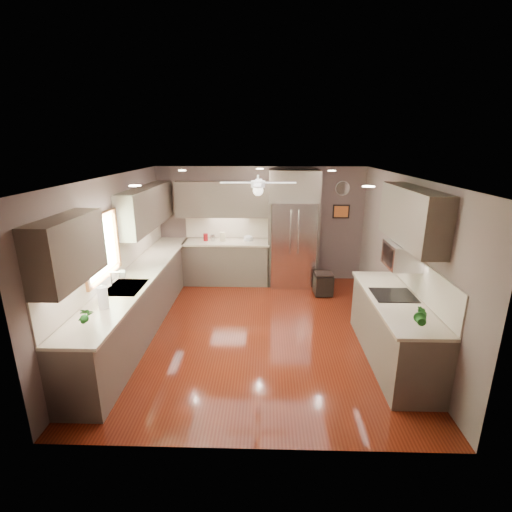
{
  "coord_description": "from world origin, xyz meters",
  "views": [
    {
      "loc": [
        0.13,
        -5.52,
        2.97
      ],
      "look_at": [
        -0.04,
        0.6,
        1.1
      ],
      "focal_mm": 26.0,
      "sensor_mm": 36.0,
      "label": 1
    }
  ],
  "objects_px": {
    "bowl": "(248,240)",
    "stool": "(323,284)",
    "potted_plant_right": "(422,317)",
    "refrigerator": "(293,231)",
    "canister_a": "(206,237)",
    "microwave": "(402,255)",
    "canister_b": "(213,238)",
    "paper_towel": "(103,298)",
    "potted_plant_left": "(84,316)",
    "canister_c": "(223,237)",
    "soap_bottle": "(123,274)"
  },
  "relations": [
    {
      "from": "potted_plant_left",
      "to": "microwave",
      "type": "relative_size",
      "value": 0.56
    },
    {
      "from": "potted_plant_right",
      "to": "stool",
      "type": "xyz_separation_m",
      "value": [
        -0.61,
        3.19,
        -0.86
      ]
    },
    {
      "from": "refrigerator",
      "to": "canister_b",
      "type": "bearing_deg",
      "value": 178.35
    },
    {
      "from": "potted_plant_left",
      "to": "paper_towel",
      "type": "height_order",
      "value": "paper_towel"
    },
    {
      "from": "potted_plant_left",
      "to": "potted_plant_right",
      "type": "xyz_separation_m",
      "value": [
        3.83,
        0.08,
        0.0
      ]
    },
    {
      "from": "bowl",
      "to": "paper_towel",
      "type": "xyz_separation_m",
      "value": [
        -1.69,
        -3.43,
        0.12
      ]
    },
    {
      "from": "canister_c",
      "to": "bowl",
      "type": "relative_size",
      "value": 0.97
    },
    {
      "from": "canister_a",
      "to": "bowl",
      "type": "distance_m",
      "value": 0.92
    },
    {
      "from": "bowl",
      "to": "microwave",
      "type": "relative_size",
      "value": 0.37
    },
    {
      "from": "potted_plant_left",
      "to": "potted_plant_right",
      "type": "bearing_deg",
      "value": 1.18
    },
    {
      "from": "bowl",
      "to": "stool",
      "type": "xyz_separation_m",
      "value": [
        1.55,
        -0.7,
        -0.73
      ]
    },
    {
      "from": "microwave",
      "to": "stool",
      "type": "height_order",
      "value": "microwave"
    },
    {
      "from": "canister_a",
      "to": "potted_plant_right",
      "type": "height_order",
      "value": "potted_plant_right"
    },
    {
      "from": "canister_c",
      "to": "bowl",
      "type": "distance_m",
      "value": 0.56
    },
    {
      "from": "canister_a",
      "to": "refrigerator",
      "type": "bearing_deg",
      "value": -2.11
    },
    {
      "from": "potted_plant_right",
      "to": "refrigerator",
      "type": "xyz_separation_m",
      "value": [
        -1.2,
        3.83,
        0.09
      ]
    },
    {
      "from": "soap_bottle",
      "to": "potted_plant_right",
      "type": "bearing_deg",
      "value": -20.3
    },
    {
      "from": "canister_a",
      "to": "canister_b",
      "type": "bearing_deg",
      "value": -7.2
    },
    {
      "from": "potted_plant_left",
      "to": "potted_plant_right",
      "type": "distance_m",
      "value": 3.83
    },
    {
      "from": "canister_c",
      "to": "microwave",
      "type": "xyz_separation_m",
      "value": [
        2.84,
        -2.78,
        0.45
      ]
    },
    {
      "from": "microwave",
      "to": "canister_b",
      "type": "bearing_deg",
      "value": 137.86
    },
    {
      "from": "soap_bottle",
      "to": "stool",
      "type": "height_order",
      "value": "soap_bottle"
    },
    {
      "from": "canister_a",
      "to": "microwave",
      "type": "relative_size",
      "value": 0.29
    },
    {
      "from": "bowl",
      "to": "paper_towel",
      "type": "relative_size",
      "value": 0.64
    },
    {
      "from": "canister_b",
      "to": "bowl",
      "type": "relative_size",
      "value": 0.71
    },
    {
      "from": "canister_b",
      "to": "canister_a",
      "type": "bearing_deg",
      "value": 172.8
    },
    {
      "from": "bowl",
      "to": "potted_plant_right",
      "type": "bearing_deg",
      "value": -61.01
    },
    {
      "from": "microwave",
      "to": "paper_towel",
      "type": "relative_size",
      "value": 1.71
    },
    {
      "from": "canister_b",
      "to": "refrigerator",
      "type": "xyz_separation_m",
      "value": [
        1.72,
        -0.05,
        0.18
      ]
    },
    {
      "from": "canister_a",
      "to": "canister_c",
      "type": "distance_m",
      "value": 0.37
    },
    {
      "from": "canister_a",
      "to": "bowl",
      "type": "xyz_separation_m",
      "value": [
        0.92,
        -0.01,
        -0.05
      ]
    },
    {
      "from": "canister_a",
      "to": "canister_b",
      "type": "distance_m",
      "value": 0.16
    },
    {
      "from": "potted_plant_left",
      "to": "microwave",
      "type": "bearing_deg",
      "value": 16.87
    },
    {
      "from": "soap_bottle",
      "to": "refrigerator",
      "type": "distance_m",
      "value": 3.65
    },
    {
      "from": "paper_towel",
      "to": "potted_plant_left",
      "type": "bearing_deg",
      "value": -89.26
    },
    {
      "from": "soap_bottle",
      "to": "microwave",
      "type": "bearing_deg",
      "value": -4.84
    },
    {
      "from": "canister_c",
      "to": "bowl",
      "type": "bearing_deg",
      "value": -1.2
    },
    {
      "from": "canister_a",
      "to": "potted_plant_right",
      "type": "distance_m",
      "value": 4.97
    },
    {
      "from": "bowl",
      "to": "refrigerator",
      "type": "distance_m",
      "value": 0.98
    },
    {
      "from": "canister_b",
      "to": "canister_c",
      "type": "height_order",
      "value": "canister_c"
    },
    {
      "from": "refrigerator",
      "to": "canister_a",
      "type": "bearing_deg",
      "value": 177.89
    },
    {
      "from": "canister_a",
      "to": "potted_plant_left",
      "type": "height_order",
      "value": "potted_plant_left"
    },
    {
      "from": "potted_plant_right",
      "to": "refrigerator",
      "type": "distance_m",
      "value": 4.01
    },
    {
      "from": "paper_towel",
      "to": "stool",
      "type": "bearing_deg",
      "value": 40.2
    },
    {
      "from": "stool",
      "to": "paper_towel",
      "type": "height_order",
      "value": "paper_towel"
    },
    {
      "from": "potted_plant_right",
      "to": "bowl",
      "type": "distance_m",
      "value": 4.44
    },
    {
      "from": "canister_b",
      "to": "paper_towel",
      "type": "height_order",
      "value": "paper_towel"
    },
    {
      "from": "canister_b",
      "to": "refrigerator",
      "type": "distance_m",
      "value": 1.73
    },
    {
      "from": "canister_a",
      "to": "refrigerator",
      "type": "xyz_separation_m",
      "value": [
        1.88,
        -0.07,
        0.17
      ]
    },
    {
      "from": "microwave",
      "to": "paper_towel",
      "type": "height_order",
      "value": "microwave"
    }
  ]
}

